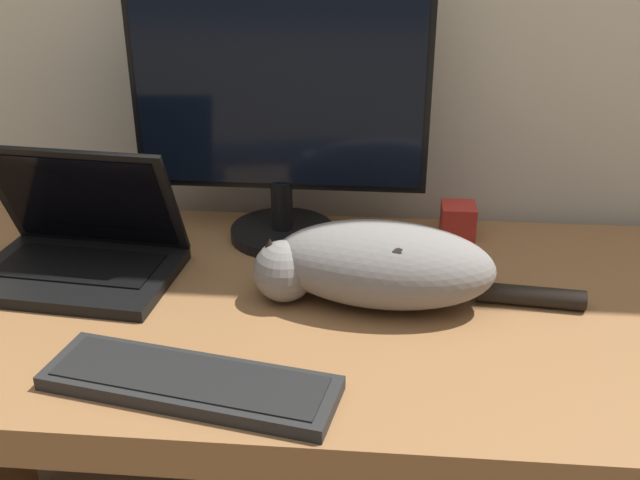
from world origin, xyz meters
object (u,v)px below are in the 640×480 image
at_px(monitor, 279,91).
at_px(external_keyboard, 190,383).
at_px(laptop, 79,250).
at_px(cat, 376,263).

bearing_deg(monitor, external_keyboard, -97.04).
relative_size(laptop, cat, 0.65).
xyz_separation_m(external_keyboard, cat, (0.24, 0.25, 0.06)).
distance_m(laptop, external_keyboard, 0.40).
bearing_deg(monitor, cat, -51.28).
height_order(monitor, external_keyboard, monitor).
distance_m(monitor, laptop, 0.43).
bearing_deg(external_keyboard, monitor, 93.65).
distance_m(monitor, external_keyboard, 0.55).
xyz_separation_m(laptop, external_keyboard, (0.26, -0.30, -0.03)).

